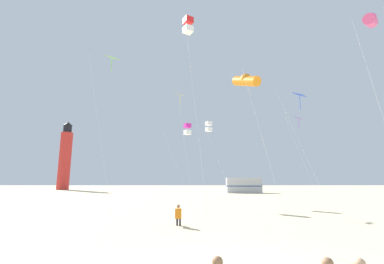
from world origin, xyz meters
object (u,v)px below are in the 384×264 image
Objects in this scene: kite_box_white at (209,127)px; kite_diamond_lime at (111,64)px; kite_diamond_blue at (300,99)px; kite_box_magenta at (187,129)px; kite_box_scarlet at (188,26)px; kite_diamond_violet at (299,121)px; kite_diamond_gold at (180,99)px; kite_flyer_standing at (178,215)px; lighthouse_distant at (65,157)px; kite_tube_rainbow at (370,20)px; rv_van_silver at (244,185)px; kite_tube_orange at (246,81)px.

kite_box_white is 0.72× the size of kite_diamond_lime.
kite_diamond_lime is (-15.12, 0.03, 2.91)m from kite_diamond_blue.
kite_box_scarlet is (0.09, -9.27, 5.78)m from kite_box_magenta.
kite_diamond_violet is 0.85× the size of kite_diamond_gold.
lighthouse_distant is (-29.98, 49.66, 7.22)m from kite_flyer_standing.
kite_diamond_gold is at bearing -51.62° from lighthouse_distant.
kite_tube_rainbow is at bearing -93.68° from kite_diamond_violet.
rv_van_silver is (-1.95, 33.76, -11.68)m from kite_tube_rainbow.
kite_flyer_standing is 36.39m from rv_van_silver.
lighthouse_distant reaches higher than rv_van_silver.
kite_box_scarlet is (-13.24, -13.29, 4.01)m from kite_diamond_violet.
kite_box_white is (-9.98, 13.30, -4.64)m from kite_tube_rainbow.
kite_diamond_blue reaches higher than kite_box_white.
kite_box_white is 13.26m from kite_box_scarlet.
lighthouse_distant reaches higher than kite_tube_orange.
kite_diamond_blue is (-4.38, -10.57, -0.58)m from kite_diamond_violet.
kite_flyer_standing is at bearing -150.98° from kite_tube_orange.
kite_diamond_blue is 1.43× the size of rv_van_silver.
lighthouse_distant reaches higher than kite_diamond_lime.
kite_diamond_blue is at bearing -55.08° from kite_box_white.
kite_box_scarlet is at bearing -85.08° from kite_diamond_gold.
kite_box_white is 13.09m from kite_diamond_lime.
kite_flyer_standing is at bearing -58.88° from lighthouse_distant.
lighthouse_distant is at bearing 132.83° from kite_box_white.
kite_diamond_blue is (-3.44, 3.94, -4.29)m from kite_tube_rainbow.
kite_diamond_violet is at bearing 86.32° from kite_tube_rainbow.
kite_box_magenta is at bearing 139.74° from kite_tube_rainbow.
kite_box_magenta is at bearing 115.06° from kite_tube_orange.
kite_diamond_gold reaches higher than kite_tube_orange.
kite_flyer_standing is 13.43m from kite_box_magenta.
kite_box_scarlet is 36.18m from rv_van_silver.
kite_tube_orange is at bearing -64.94° from kite_box_magenta.
kite_diamond_gold is at bearing 94.92° from kite_box_scarlet.
kite_box_magenta is 10.93m from kite_box_scarlet.
kite_box_white is at bearing 31.96° from kite_diamond_gold.
kite_diamond_violet is 21.02m from rv_van_silver.
kite_tube_orange is at bearing -98.60° from rv_van_silver.
kite_tube_orange is at bearing 4.85° from kite_box_scarlet.
rv_van_silver is at bearing 60.84° from kite_diamond_lime.
kite_diamond_blue is 1.04× the size of kite_box_white.
kite_box_white is at bearing 47.38° from kite_diamond_lime.
kite_tube_rainbow is 1.10× the size of kite_diamond_lime.
kite_box_white is 0.54× the size of lighthouse_distant.
kite_box_scarlet is (-2.33, -12.08, 4.94)m from kite_box_white.
kite_flyer_standing is 0.12× the size of kite_tube_orange.
kite_diamond_blue is at bearing -90.45° from rv_van_silver.
rv_van_silver is at bearing 78.97° from kite_tube_orange.
kite_diamond_blue is 5.37m from kite_tube_orange.
kite_diamond_gold is (-0.37, 12.28, 10.42)m from kite_flyer_standing.
kite_tube_rainbow is 2.11× the size of rv_van_silver.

